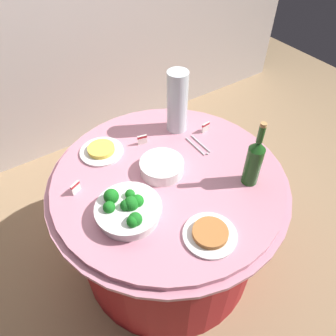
% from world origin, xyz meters
% --- Properties ---
extents(ground_plane, '(6.00, 6.00, 0.00)m').
position_xyz_m(ground_plane, '(0.00, 0.00, 0.00)').
color(ground_plane, '#9E7F5B').
extents(buffet_table, '(1.16, 1.16, 0.74)m').
position_xyz_m(buffet_table, '(0.00, 0.00, 0.38)').
color(buffet_table, maroon).
rests_on(buffet_table, ground_plane).
extents(broccoli_bowl, '(0.28, 0.28, 0.11)m').
position_xyz_m(broccoli_bowl, '(-0.27, -0.11, 0.78)').
color(broccoli_bowl, white).
rests_on(broccoli_bowl, buffet_table).
extents(plate_stack, '(0.21, 0.21, 0.06)m').
position_xyz_m(plate_stack, '(-0.01, 0.04, 0.77)').
color(plate_stack, white).
rests_on(plate_stack, buffet_table).
extents(wine_bottle, '(0.07, 0.07, 0.34)m').
position_xyz_m(wine_bottle, '(0.30, -0.24, 0.87)').
color(wine_bottle, '#1C4E1A').
rests_on(wine_bottle, buffet_table).
extents(decorative_fruit_vase, '(0.11, 0.11, 0.34)m').
position_xyz_m(decorative_fruit_vase, '(0.24, 0.28, 0.90)').
color(decorative_fruit_vase, silver).
rests_on(decorative_fruit_vase, buffet_table).
extents(serving_tongs, '(0.04, 0.17, 0.01)m').
position_xyz_m(serving_tongs, '(0.25, 0.09, 0.74)').
color(serving_tongs, silver).
rests_on(serving_tongs, buffet_table).
extents(food_plate_peanuts, '(0.22, 0.22, 0.03)m').
position_xyz_m(food_plate_peanuts, '(-0.05, -0.37, 0.75)').
color(food_plate_peanuts, white).
rests_on(food_plate_peanuts, buffet_table).
extents(food_plate_fried_egg, '(0.22, 0.22, 0.03)m').
position_xyz_m(food_plate_fried_egg, '(-0.19, 0.32, 0.75)').
color(food_plate_fried_egg, white).
rests_on(food_plate_fried_egg, buffet_table).
extents(label_placard_front, '(0.05, 0.03, 0.05)m').
position_xyz_m(label_placard_front, '(-0.40, 0.14, 0.77)').
color(label_placard_front, white).
rests_on(label_placard_front, buffet_table).
extents(label_placard_mid, '(0.05, 0.01, 0.05)m').
position_xyz_m(label_placard_mid, '(0.35, 0.17, 0.77)').
color(label_placard_mid, white).
rests_on(label_placard_mid, buffet_table).
extents(label_placard_rear, '(0.05, 0.02, 0.05)m').
position_xyz_m(label_placard_rear, '(0.01, 0.26, 0.77)').
color(label_placard_rear, white).
rests_on(label_placard_rear, buffet_table).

